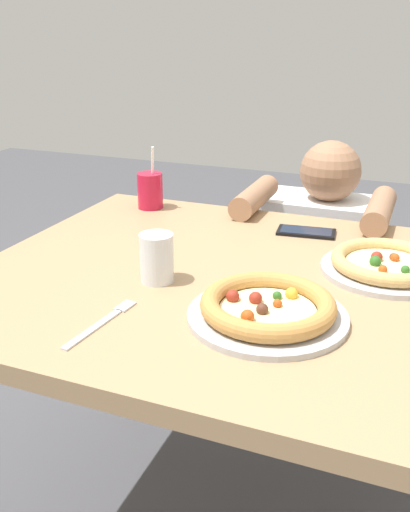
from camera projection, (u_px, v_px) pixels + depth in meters
dining_table at (230, 320)px, 1.29m from camera, size 1.12×0.95×0.75m
pizza_near at (268, 308)px, 1.05m from camera, size 0.30×0.30×0.05m
pizza_far at (387, 264)px, 1.25m from camera, size 0.28×0.28×0.04m
drink_cup_colored at (150, 190)px, 1.69m from camera, size 0.08×0.08×0.19m
water_cup_clear at (157, 257)px, 1.19m from camera, size 0.07×0.07×0.10m
fork at (104, 321)px, 1.04m from camera, size 0.04×0.20×0.00m
cell_phone at (306, 232)px, 1.49m from camera, size 0.16×0.09×0.01m
diner_seated at (320, 290)px, 1.96m from camera, size 0.43×0.53×0.92m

